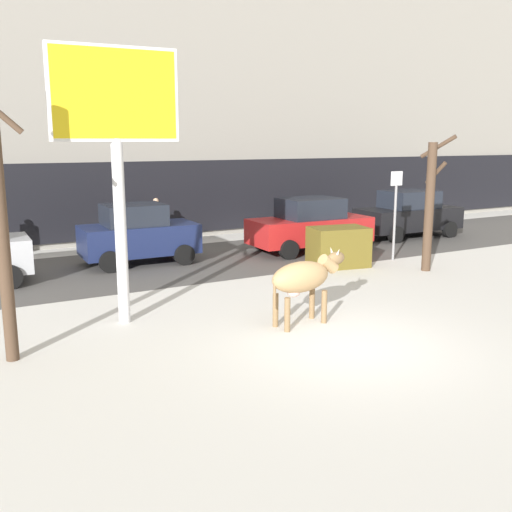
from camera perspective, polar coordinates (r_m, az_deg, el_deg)
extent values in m
plane|color=silver|center=(11.02, 9.25, -8.75)|extent=(120.00, 120.00, 0.00)
cube|color=#514F4C|center=(18.19, -7.45, -0.66)|extent=(60.00, 5.60, 0.01)
cube|color=gray|center=(25.01, -14.44, 17.30)|extent=(44.00, 6.00, 13.00)
cube|color=black|center=(22.04, -11.78, 5.49)|extent=(43.12, 0.10, 2.80)
ellipsoid|color=tan|center=(11.82, 4.43, -2.08)|extent=(1.46, 0.75, 0.64)
cylinder|color=olive|center=(12.44, 5.56, -4.60)|extent=(0.12, 0.12, 0.70)
cylinder|color=olive|center=(12.16, 6.76, -5.01)|extent=(0.12, 0.12, 0.70)
cylinder|color=olive|center=(11.85, 1.95, -5.37)|extent=(0.12, 0.12, 0.70)
cylinder|color=olive|center=(11.56, 3.12, -5.82)|extent=(0.12, 0.12, 0.70)
cylinder|color=tan|center=(12.27, 7.15, -0.78)|extent=(0.50, 0.31, 0.44)
ellipsoid|color=olive|center=(12.39, 7.92, -0.21)|extent=(0.46, 0.29, 0.28)
cone|color=beige|center=(12.41, 7.46, 0.58)|extent=(0.07, 0.12, 0.15)
cone|color=beige|center=(12.26, 8.15, 0.42)|extent=(0.07, 0.12, 0.15)
cylinder|color=olive|center=(11.49, 1.85, -3.75)|extent=(0.06, 0.06, 0.60)
ellipsoid|color=beige|center=(11.79, 3.75, -3.61)|extent=(0.30, 0.27, 0.20)
cylinder|color=silver|center=(12.11, -13.23, 2.21)|extent=(0.24, 0.24, 3.80)
cube|color=silver|center=(12.00, -13.85, 15.29)|extent=(2.53, 0.35, 1.82)
cube|color=yellow|center=(11.97, -13.81, 15.30)|extent=(2.41, 0.30, 1.70)
cylinder|color=black|center=(17.77, -23.66, -0.78)|extent=(0.64, 0.23, 0.64)
cylinder|color=black|center=(16.10, -23.20, -1.91)|extent=(0.64, 0.23, 0.64)
cube|color=#19234C|center=(18.16, -11.47, 1.65)|extent=(3.54, 1.78, 0.90)
cube|color=#1E232D|center=(18.01, -12.02, 4.03)|extent=(1.83, 1.54, 0.64)
cylinder|color=black|center=(19.37, -8.90, 0.99)|extent=(0.64, 0.23, 0.64)
cylinder|color=black|center=(17.80, -7.13, 0.12)|extent=(0.64, 0.23, 0.64)
cylinder|color=black|center=(18.78, -15.48, 0.39)|extent=(0.64, 0.23, 0.64)
cylinder|color=black|center=(17.16, -14.25, -0.57)|extent=(0.64, 0.23, 0.64)
cube|color=red|center=(19.90, 5.36, 2.57)|extent=(4.24, 1.86, 0.84)
cube|color=#1E232D|center=(19.80, 5.40, 4.75)|extent=(2.04, 1.60, 0.68)
cylinder|color=black|center=(21.44, 7.12, 2.03)|extent=(0.64, 0.23, 0.64)
cylinder|color=black|center=(20.04, 9.98, 1.30)|extent=(0.64, 0.23, 0.64)
cylinder|color=black|center=(20.02, 0.68, 1.46)|extent=(0.64, 0.23, 0.64)
cylinder|color=black|center=(18.52, 3.26, 0.63)|extent=(0.64, 0.23, 0.64)
cube|color=black|center=(23.58, 14.82, 3.62)|extent=(4.24, 1.86, 0.84)
cube|color=#1E232D|center=(23.50, 14.92, 5.46)|extent=(2.04, 1.60, 0.68)
cylinder|color=black|center=(25.20, 15.73, 3.08)|extent=(0.64, 0.23, 0.64)
cylinder|color=black|center=(23.97, 18.61, 2.51)|extent=(0.64, 0.23, 0.64)
cylinder|color=black|center=(23.42, 10.85, 2.71)|extent=(0.64, 0.23, 0.64)
cylinder|color=black|center=(22.09, 13.68, 2.07)|extent=(0.64, 0.23, 0.64)
cylinder|color=#282833|center=(21.27, -9.77, 2.21)|extent=(0.24, 0.24, 0.88)
cube|color=#232328|center=(21.17, -9.84, 4.24)|extent=(0.36, 0.22, 0.64)
sphere|color=tan|center=(21.12, -9.88, 5.40)|extent=(0.20, 0.20, 0.20)
cylinder|color=#4C3828|center=(17.41, 16.77, 4.60)|extent=(0.26, 0.26, 3.72)
cylinder|color=#4C3828|center=(17.77, 17.60, 10.28)|extent=(0.55, 0.98, 0.69)
cylinder|color=#4C3828|center=(17.57, 17.38, 7.85)|extent=(0.29, 0.64, 0.69)
cylinder|color=#4C3828|center=(10.49, -23.95, 3.52)|extent=(0.22, 0.22, 5.01)
cube|color=brown|center=(17.61, 8.15, 0.90)|extent=(1.87, 1.38, 1.20)
cylinder|color=gray|center=(18.78, 13.55, 3.20)|extent=(0.08, 0.08, 2.40)
cube|color=silver|center=(18.64, 13.75, 7.47)|extent=(0.44, 0.04, 0.44)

